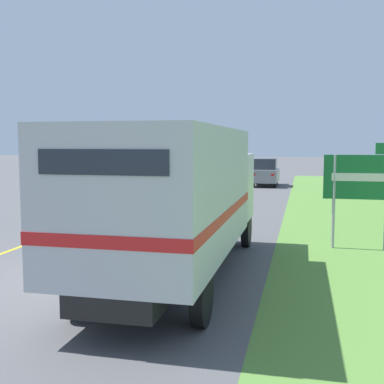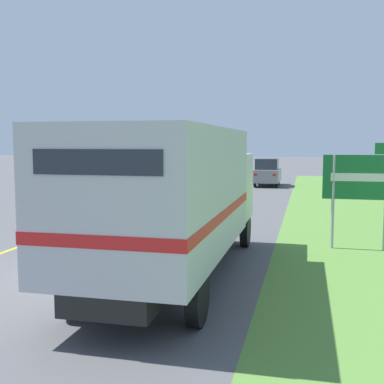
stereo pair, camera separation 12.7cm
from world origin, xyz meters
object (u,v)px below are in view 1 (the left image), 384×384
at_px(highway_sign, 362,181).
at_px(lead_car_grey_ahead, 266,172).
at_px(horse_trailer_truck, 177,195).
at_px(lead_car_white, 185,182).

bearing_deg(highway_sign, lead_car_grey_ahead, 101.89).
bearing_deg(horse_trailer_truck, lead_car_white, 103.14).
distance_m(horse_trailer_truck, lead_car_grey_ahead, 24.66).
height_order(lead_car_white, lead_car_grey_ahead, lead_car_grey_ahead).
height_order(horse_trailer_truck, highway_sign, horse_trailer_truck).
bearing_deg(lead_car_grey_ahead, highway_sign, -78.11).
distance_m(horse_trailer_truck, highway_sign, 6.09).
distance_m(lead_car_grey_ahead, highway_sign, 20.88).
height_order(horse_trailer_truck, lead_car_grey_ahead, horse_trailer_truck).
xyz_separation_m(lead_car_grey_ahead, highway_sign, (4.30, -20.41, 1.01)).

